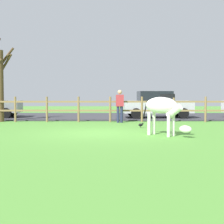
% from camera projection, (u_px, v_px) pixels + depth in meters
% --- Properties ---
extents(ground_plane, '(60.00, 60.00, 0.00)m').
position_uv_depth(ground_plane, '(98.00, 133.00, 12.14)').
color(ground_plane, '#549338').
extents(parking_asphalt, '(28.00, 7.40, 0.05)m').
position_uv_depth(parking_asphalt, '(105.00, 116.00, 21.43)').
color(parking_asphalt, '#38383D').
rests_on(parking_asphalt, ground_plane).
extents(paddock_fence, '(21.25, 0.11, 1.30)m').
position_uv_depth(paddock_fence, '(94.00, 108.00, 17.10)').
color(paddock_fence, olive).
rests_on(paddock_fence, ground_plane).
extents(bare_tree, '(1.26, 1.23, 4.41)m').
position_uv_depth(bare_tree, '(0.00, 81.00, 17.27)').
color(bare_tree, '#513A23').
rests_on(bare_tree, ground_plane).
extents(zebra, '(1.54, 1.47, 1.41)m').
position_uv_depth(zebra, '(163.00, 108.00, 11.26)').
color(zebra, white).
rests_on(zebra, ground_plane).
extents(crow_on_grass, '(0.22, 0.10, 0.20)m').
position_uv_depth(crow_on_grass, '(141.00, 125.00, 14.05)').
color(crow_on_grass, black).
rests_on(crow_on_grass, ground_plane).
extents(parked_car_silver, '(4.11, 2.11, 1.56)m').
position_uv_depth(parked_car_silver, '(156.00, 104.00, 19.63)').
color(parked_car_silver, '#B7BABF').
rests_on(parked_car_silver, parking_asphalt).
extents(visitor_near_fence, '(0.39, 0.28, 1.64)m').
position_uv_depth(visitor_near_fence, '(120.00, 105.00, 16.68)').
color(visitor_near_fence, '#232847').
rests_on(visitor_near_fence, ground_plane).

